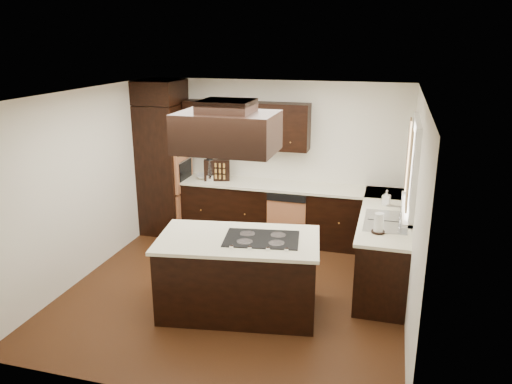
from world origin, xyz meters
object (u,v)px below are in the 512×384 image
island (239,276)px  spice_rack (217,170)px  oven_column (164,169)px  range_hood (227,132)px

island → spice_rack: spice_rack is taller
island → spice_rack: 2.54m
oven_column → island: bearing=-47.9°
oven_column → spice_rack: size_ratio=5.18×
range_hood → spice_rack: (-0.97, 2.30, -1.07)m
oven_column → spice_rack: bearing=2.8°
range_hood → spice_rack: bearing=112.9°
island → spice_rack: (-1.05, 2.21, 0.65)m
oven_column → range_hood: (1.88, -2.25, 1.10)m
oven_column → range_hood: range_hood is taller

